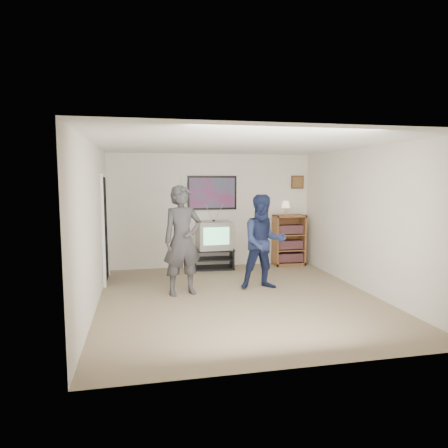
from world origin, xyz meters
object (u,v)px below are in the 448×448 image
object	(u,v)px
media_stand	(213,259)
person_tall	(183,240)
bookshelf	(289,240)
person_short	(264,242)
crt_television	(214,235)

from	to	relation	value
media_stand	person_tall	xyz separation A→B (m)	(-0.85, -1.80, 0.71)
bookshelf	person_short	size ratio (longest dim) A/B	0.68
crt_television	person_tall	distance (m)	2.00
bookshelf	media_stand	bearing A→B (deg)	-178.37
bookshelf	person_tall	xyz separation A→B (m)	(-2.61, -1.85, 0.36)
media_stand	crt_television	world-z (taller)	crt_television
bookshelf	crt_television	bearing A→B (deg)	-178.36
media_stand	crt_television	size ratio (longest dim) A/B	1.29
media_stand	person_tall	bearing A→B (deg)	-111.65
crt_television	person_tall	world-z (taller)	person_tall
person_tall	person_short	distance (m)	1.45
bookshelf	person_tall	bearing A→B (deg)	-144.76
person_tall	person_short	world-z (taller)	person_tall
media_stand	person_short	size ratio (longest dim) A/B	0.54
crt_television	bookshelf	xyz separation A→B (m)	(1.75, 0.05, -0.17)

